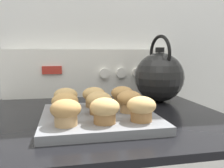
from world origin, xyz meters
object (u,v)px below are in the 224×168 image
Objects in this scene: muffin_r1_c0 at (65,103)px; muffin_r1_c1 at (99,102)px; muffin_r0_c1 at (105,110)px; muffin_r0_c2 at (141,108)px; muffin_r2_c2 at (122,95)px; tea_kettle at (159,76)px; muffin_pan at (99,118)px; muffin_r2_c1 at (94,96)px; muffin_r1_c2 at (129,101)px; muffin_r2_c0 at (66,97)px; muffin_r0_c0 at (66,112)px.

muffin_r1_c0 and muffin_r1_c1 have the same top height.
muffin_r0_c1 is 0.09m from muffin_r0_c2.
muffin_r2_c2 is 0.23m from tea_kettle.
muffin_r2_c1 is (-0.00, 0.09, 0.04)m from muffin_pan.
muffin_r2_c1 is (-0.09, 0.09, 0.00)m from muffin_r1_c2.
muffin_r1_c2 is 0.20m from muffin_r2_c0.
muffin_r2_c0 and muffin_r2_c1 have the same top height.
muffin_r1_c0 is 0.18m from muffin_r1_c2.
muffin_r0_c0 and muffin_r0_c1 have the same top height.
muffin_pan is 0.04m from muffin_r1_c1.
muffin_pan is 0.37m from tea_kettle.
muffin_r0_c1 is 0.20m from muffin_r2_c2.
muffin_r1_c2 and muffin_r2_c0 have the same top height.
muffin_r0_c1 is 0.09m from muffin_r1_c1.
muffin_pan is 4.32× the size of muffin_r2_c2.
muffin_r2_c0 is (-0.18, 0.18, 0.00)m from muffin_r0_c2.
muffin_r1_c1 is 0.36m from tea_kettle.
muffin_r0_c0 is 0.09m from muffin_r1_c0.
muffin_pan is 0.10m from muffin_r2_c1.
muffin_r1_c0 is 0.20m from muffin_r2_c2.
muffin_r1_c1 is 1.00× the size of muffin_r2_c1.
muffin_r1_c2 is 0.28× the size of tea_kettle.
muffin_r1_c0 is at bearing 90.64° from muffin_r0_c0.
muffin_r2_c1 is at bearing 45.36° from muffin_r1_c0.
muffin_r2_c0 is (-0.09, 0.18, 0.00)m from muffin_r0_c1.
muffin_r1_c0 is at bearing 135.35° from muffin_r0_c1.
muffin_r0_c1 is at bearing -0.73° from muffin_r0_c0.
muffin_pan is 4.32× the size of muffin_r2_c1.
muffin_r1_c2 is 0.09m from muffin_r2_c2.
muffin_r2_c0 is 0.39m from tea_kettle.
muffin_r1_c2 is (0.18, 0.00, 0.00)m from muffin_r1_c0.
muffin_r0_c1 is at bearing -89.24° from muffin_r2_c1.
muffin_r1_c1 is at bearing 44.65° from muffin_r0_c0.
muffin_r0_c0 and muffin_r0_c2 have the same top height.
muffin_r0_c2 is at bearing -26.22° from muffin_r1_c0.
muffin_r0_c0 reaches higher than muffin_pan.
muffin_pan is 0.14m from muffin_r2_c2.
muffin_r1_c1 is at bearing 135.17° from muffin_r0_c2.
muffin_r0_c2 reaches higher than muffin_pan.
tea_kettle reaches higher than muffin_pan.
muffin_r0_c2 and muffin_r2_c2 have the same top height.
muffin_pan is 0.14m from muffin_r0_c2.
muffin_r2_c2 is (0.09, 0.09, 0.00)m from muffin_r1_c1.
muffin_pan is 4.32× the size of muffin_r2_c0.
muffin_r2_c2 reaches higher than muffin_pan.
muffin_r1_c1 and muffin_r2_c2 have the same top height.
muffin_r1_c2 is at bearing 92.67° from muffin_r0_c2.
muffin_r2_c2 is at bearing -0.07° from muffin_r2_c0.
muffin_pan is 4.32× the size of muffin_r0_c1.
muffin_pan is 0.10m from muffin_r0_c1.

